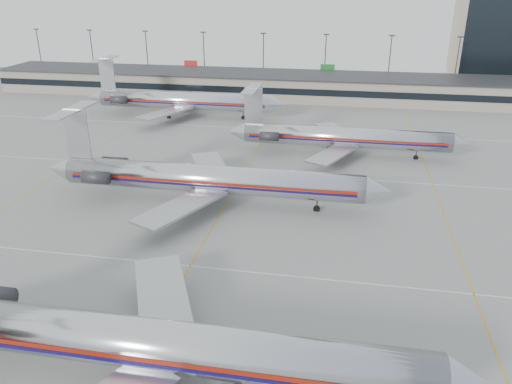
# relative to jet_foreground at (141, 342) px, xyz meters

# --- Properties ---
(ground) EXTENTS (260.00, 260.00, 0.00)m
(ground) POSITION_rel_jet_foreground_xyz_m (-1.61, 7.15, -3.79)
(ground) COLOR gray
(ground) RESTS_ON ground
(apron_markings) EXTENTS (160.00, 0.15, 0.02)m
(apron_markings) POSITION_rel_jet_foreground_xyz_m (-1.61, 17.15, -3.78)
(apron_markings) COLOR silver
(apron_markings) RESTS_ON ground
(terminal) EXTENTS (162.00, 17.00, 6.25)m
(terminal) POSITION_rel_jet_foreground_xyz_m (-1.61, 105.12, -0.63)
(terminal) COLOR gray
(terminal) RESTS_ON ground
(light_mast_row) EXTENTS (163.60, 0.40, 15.28)m
(light_mast_row) POSITION_rel_jet_foreground_xyz_m (-1.61, 119.15, 4.79)
(light_mast_row) COLOR #38383D
(light_mast_row) RESTS_ON ground
(distant_building) EXTENTS (30.00, 20.00, 25.00)m
(distant_building) POSITION_rel_jet_foreground_xyz_m (60.39, 135.15, 8.71)
(distant_building) COLOR tan
(distant_building) RESTS_ON ground
(jet_foreground) EXTENTS (49.88, 29.37, 13.05)m
(jet_foreground) POSITION_rel_jet_foreground_xyz_m (0.00, 0.00, 0.00)
(jet_foreground) COLOR silver
(jet_foreground) RESTS_ON ground
(jet_second_row) EXTENTS (49.49, 29.14, 12.95)m
(jet_second_row) POSITION_rel_jet_foreground_xyz_m (-4.58, 34.04, -0.03)
(jet_second_row) COLOR silver
(jet_second_row) RESTS_ON ground
(jet_third_row) EXTENTS (43.05, 26.48, 11.77)m
(jet_third_row) POSITION_rel_jet_foreground_xyz_m (13.65, 58.83, -0.37)
(jet_third_row) COLOR silver
(jet_third_row) RESTS_ON ground
(jet_back_row) EXTENTS (47.30, 29.10, 12.93)m
(jet_back_row) POSITION_rel_jet_foreground_xyz_m (-23.42, 80.32, -0.03)
(jet_back_row) COLOR silver
(jet_back_row) RESTS_ON ground
(ramp_worker_near) EXTENTS (0.69, 0.75, 1.71)m
(ramp_worker_near) POSITION_rel_jet_foreground_xyz_m (0.63, -0.61, -2.93)
(ramp_worker_near) COLOR #A0CB13
(ramp_worker_near) RESTS_ON ground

